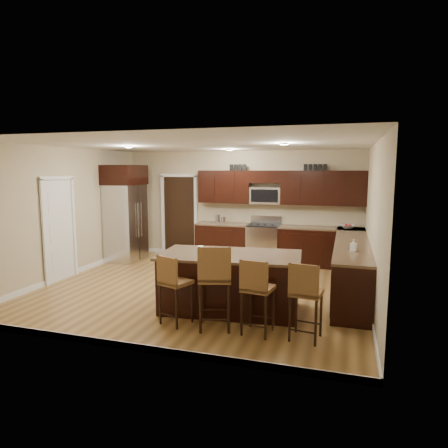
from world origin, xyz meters
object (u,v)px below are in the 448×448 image
(stool_right, at_px, (256,288))
(stool_extra, at_px, (305,292))
(island, at_px, (230,284))
(stool_left, at_px, (173,282))
(range, at_px, (264,243))
(stool_mid, at_px, (215,278))
(refrigerator, at_px, (125,212))

(stool_right, relative_size, stool_extra, 1.00)
(island, distance_m, stool_left, 1.06)
(stool_extra, bearing_deg, range, 115.98)
(range, height_order, stool_mid, stool_mid)
(range, bearing_deg, refrigerator, -166.54)
(range, distance_m, stool_mid, 4.28)
(stool_right, bearing_deg, stool_left, -172.61)
(range, relative_size, stool_right, 1.05)
(stool_left, distance_m, stool_extra, 1.89)
(range, distance_m, stool_left, 4.29)
(island, xyz_separation_m, stool_mid, (0.03, -0.85, 0.33))
(range, distance_m, island, 3.43)
(stool_left, bearing_deg, stool_extra, 19.83)
(range, distance_m, refrigerator, 3.47)
(range, bearing_deg, stool_right, -79.83)
(stool_left, bearing_deg, stool_right, 19.75)
(refrigerator, xyz_separation_m, stool_extra, (4.71, -3.47, -0.54))
(stool_right, xyz_separation_m, stool_extra, (0.65, 0.00, 0.00))
(range, relative_size, stool_left, 1.08)
(range, distance_m, stool_extra, 4.50)
(stool_right, distance_m, refrigerator, 5.37)
(island, height_order, stool_extra, stool_extra)
(range, relative_size, island, 0.48)
(stool_mid, relative_size, stool_right, 1.15)
(stool_right, bearing_deg, stool_extra, 7.63)
(range, height_order, refrigerator, refrigerator)
(refrigerator, bearing_deg, stool_extra, -36.39)
(island, height_order, stool_mid, stool_mid)
(range, xyz_separation_m, island, (0.14, -3.42, -0.04))
(range, bearing_deg, stool_mid, -87.70)
(island, height_order, stool_right, stool_right)
(island, bearing_deg, stool_right, -59.16)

